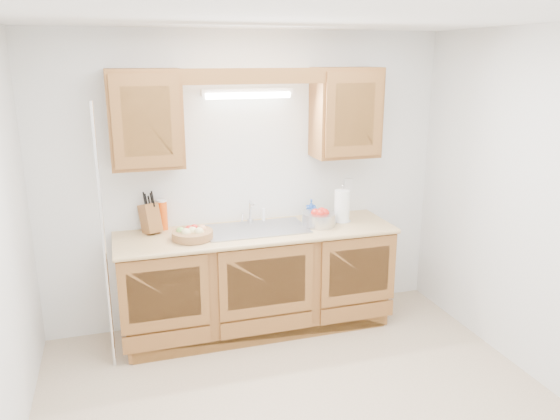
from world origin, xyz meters
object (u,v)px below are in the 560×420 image
object	(u,v)px
apple_bowl	(319,218)
knife_block	(150,218)
fruit_basket	(192,234)
paper_towel	(342,206)

from	to	relation	value
apple_bowl	knife_block	bearing A→B (deg)	170.92
fruit_basket	apple_bowl	world-z (taller)	apple_bowl
knife_block	paper_towel	world-z (taller)	same
knife_block	fruit_basket	bearing A→B (deg)	-65.98
fruit_basket	apple_bowl	size ratio (longest dim) A/B	0.95
apple_bowl	fruit_basket	bearing A→B (deg)	-177.53
paper_towel	knife_block	bearing A→B (deg)	173.56
fruit_basket	apple_bowl	distance (m)	1.08
fruit_basket	knife_block	xyz separation A→B (m)	(-0.30, 0.27, 0.08)
fruit_basket	paper_towel	distance (m)	1.31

